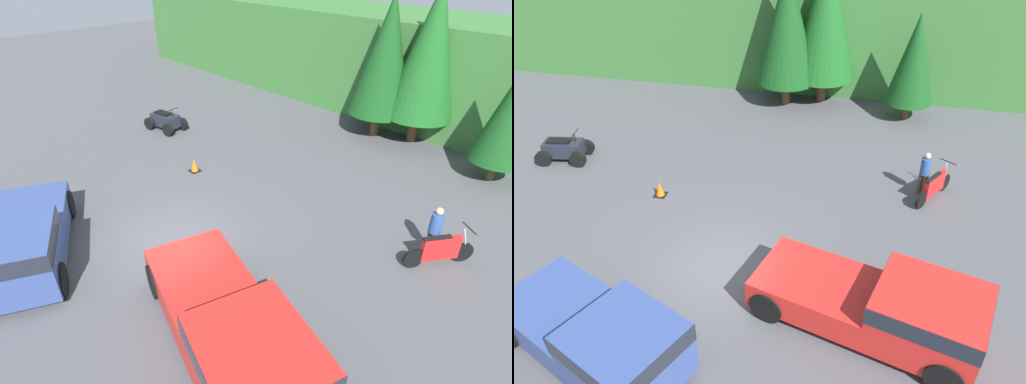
% 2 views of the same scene
% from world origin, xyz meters
% --- Properties ---
extents(ground_plane, '(80.00, 80.00, 0.00)m').
position_xyz_m(ground_plane, '(0.00, 0.00, 0.00)').
color(ground_plane, '#4C4C51').
extents(hillside_backdrop, '(44.00, 6.00, 5.04)m').
position_xyz_m(hillside_backdrop, '(0.00, 16.00, 2.52)').
color(hillside_backdrop, '#387033').
rests_on(hillside_backdrop, ground_plane).
extents(tree_left, '(2.84, 2.84, 6.46)m').
position_xyz_m(tree_left, '(-0.35, 11.89, 3.80)').
color(tree_left, brown).
rests_on(tree_left, ground_plane).
extents(tree_mid_left, '(3.07, 3.07, 6.98)m').
position_xyz_m(tree_mid_left, '(1.27, 12.57, 4.10)').
color(tree_mid_left, brown).
rests_on(tree_mid_left, ground_plane).
extents(tree_mid_right, '(2.09, 2.09, 4.76)m').
position_xyz_m(tree_mid_right, '(5.29, 11.37, 2.80)').
color(tree_mid_right, brown).
rests_on(tree_mid_right, ground_plane).
extents(pickup_truck_red, '(6.06, 3.63, 1.78)m').
position_xyz_m(pickup_truck_red, '(4.61, -1.35, 0.95)').
color(pickup_truck_red, red).
rests_on(pickup_truck_red, ground_plane).
extents(pickup_truck_second, '(5.45, 4.02, 1.78)m').
position_xyz_m(pickup_truck_second, '(-1.79, -3.65, 0.95)').
color(pickup_truck_second, '#334784').
rests_on(pickup_truck_second, ground_plane).
extents(dirt_bike, '(1.30, 1.88, 1.21)m').
position_xyz_m(dirt_bike, '(6.15, 5.05, 0.49)').
color(dirt_bike, black).
rests_on(dirt_bike, ground_plane).
extents(quad_atv, '(2.13, 1.49, 1.17)m').
position_xyz_m(quad_atv, '(-7.90, 4.81, 0.46)').
color(quad_atv, black).
rests_on(quad_atv, ground_plane).
extents(rider_person, '(0.47, 0.47, 1.65)m').
position_xyz_m(rider_person, '(5.78, 5.29, 0.90)').
color(rider_person, brown).
rests_on(rider_person, ground_plane).
extents(traffic_cone, '(0.42, 0.42, 0.55)m').
position_xyz_m(traffic_cone, '(-3.30, 3.25, 0.25)').
color(traffic_cone, black).
rests_on(traffic_cone, ground_plane).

